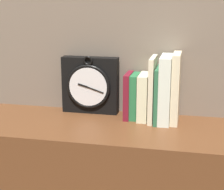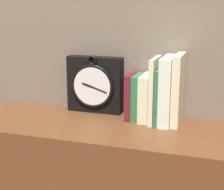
{
  "view_description": "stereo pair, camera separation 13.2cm",
  "coord_description": "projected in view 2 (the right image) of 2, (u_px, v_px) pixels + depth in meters",
  "views": [
    {
      "loc": [
        0.28,
        -1.25,
        1.3
      ],
      "look_at": [
        0.0,
        0.0,
        0.97
      ],
      "focal_mm": 60.0,
      "sensor_mm": 36.0,
      "label": 1
    },
    {
      "loc": [
        0.4,
        -1.22,
        1.3
      ],
      "look_at": [
        0.0,
        0.0,
        0.97
      ],
      "focal_mm": 60.0,
      "sensor_mm": 36.0,
      "label": 2
    }
  ],
  "objects": [
    {
      "name": "book_slot5_white",
      "position": [
        168.0,
        90.0,
        1.36
      ],
      "size": [
        0.04,
        0.16,
        0.25
      ],
      "color": "silver",
      "rests_on": "bookshelf"
    },
    {
      "name": "book_slot0_maroon",
      "position": [
        131.0,
        96.0,
        1.43
      ],
      "size": [
        0.02,
        0.12,
        0.17
      ],
      "color": "maroon",
      "rests_on": "bookshelf"
    },
    {
      "name": "book_slot6_cream",
      "position": [
        178.0,
        90.0,
        1.35
      ],
      "size": [
        0.03,
        0.14,
        0.26
      ],
      "color": "beige",
      "rests_on": "bookshelf"
    },
    {
      "name": "book_slot3_cream",
      "position": [
        155.0,
        90.0,
        1.38
      ],
      "size": [
        0.02,
        0.15,
        0.24
      ],
      "color": "beige",
      "rests_on": "bookshelf"
    },
    {
      "name": "book_slot4_green",
      "position": [
        160.0,
        96.0,
        1.37
      ],
      "size": [
        0.01,
        0.16,
        0.2
      ],
      "color": "#2D6844",
      "rests_on": "bookshelf"
    },
    {
      "name": "book_slot1_green",
      "position": [
        138.0,
        97.0,
        1.42
      ],
      "size": [
        0.03,
        0.11,
        0.17
      ],
      "color": "#297242",
      "rests_on": "bookshelf"
    },
    {
      "name": "book_slot2_cream",
      "position": [
        146.0,
        98.0,
        1.4
      ],
      "size": [
        0.04,
        0.13,
        0.17
      ],
      "color": "beige",
      "rests_on": "bookshelf"
    },
    {
      "name": "clock",
      "position": [
        95.0,
        85.0,
        1.5
      ],
      "size": [
        0.22,
        0.06,
        0.23
      ],
      "color": "black",
      "rests_on": "bookshelf"
    }
  ]
}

